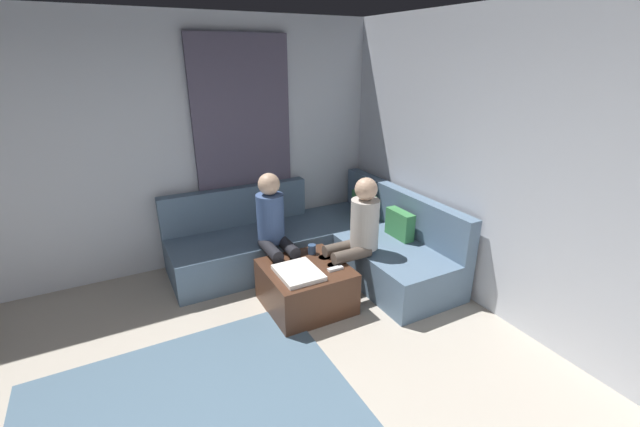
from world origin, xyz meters
The scene contains 10 objects.
wall_back centered at (0.00, 2.94, 1.35)m, with size 6.00×0.12×2.70m, color silver.
wall_left centered at (-2.94, 0.00, 1.35)m, with size 0.12×6.00×2.70m, color silver.
curtain_panel centered at (-2.84, 1.30, 1.25)m, with size 0.06×1.10×2.50m, color #595166.
sectional_couch centered at (-2.08, 1.88, 0.28)m, with size 2.10×2.55×0.87m.
ottoman centered at (-1.45, 1.38, 0.21)m, with size 0.76×0.76×0.42m, color #4C2D1E.
folded_blanket centered at (-1.35, 1.26, 0.44)m, with size 0.44×0.36×0.04m, color white.
coffee_mug centered at (-1.67, 1.56, 0.47)m, with size 0.08×0.08×0.10m, color #334C72.
game_remote centered at (-1.27, 1.60, 0.43)m, with size 0.05×0.15×0.02m, color white.
person_on_couch_back centered at (-1.45, 1.93, 0.66)m, with size 0.30×0.60×1.20m.
person_on_couch_side centered at (-1.93, 1.27, 0.66)m, with size 0.60×0.30×1.20m.
Camera 1 is at (1.65, -0.11, 2.29)m, focal length 23.15 mm.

